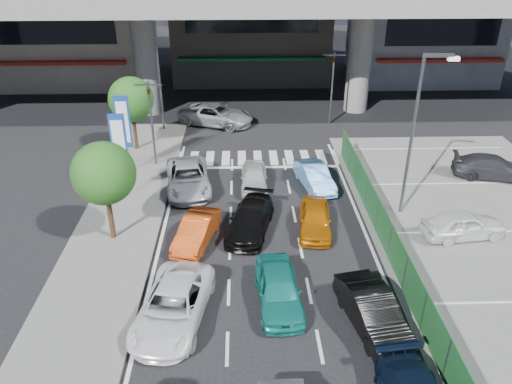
{
  "coord_description": "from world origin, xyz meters",
  "views": [
    {
      "loc": [
        -1.0,
        -15.62,
        12.85
      ],
      "look_at": [
        -0.37,
        4.45,
        2.13
      ],
      "focal_mm": 35.0,
      "sensor_mm": 36.0,
      "label": 1
    }
  ],
  "objects_px": {
    "traffic_light_right": "(333,70)",
    "tree_far": "(131,99)",
    "crossing_wagon_silver": "(216,115)",
    "parked_sedan_dgrey": "(493,167)",
    "tree_near": "(104,174)",
    "sedan_white_front_mid": "(254,177)",
    "street_lamp_left": "(161,63)",
    "signboard_near": "(119,145)",
    "street_lamp_right": "(418,124)",
    "taxi_teal_mid": "(279,289)",
    "traffic_light_left": "(150,103)",
    "kei_truck_front_right": "(314,176)",
    "signboard_far": "(123,124)",
    "traffic_cone": "(384,228)",
    "wagon_silver_front_left": "(188,178)",
    "sedan_white_mid_left": "(173,306)",
    "hatch_black_mid_right": "(373,312)",
    "parked_sedan_white": "(464,225)",
    "taxi_orange_left": "(197,231)",
    "taxi_orange_right": "(315,219)",
    "sedan_black_mid": "(250,220)"
  },
  "relations": [
    {
      "from": "traffic_light_right",
      "to": "tree_far",
      "type": "distance_m",
      "value": 14.05
    },
    {
      "from": "crossing_wagon_silver",
      "to": "parked_sedan_dgrey",
      "type": "bearing_deg",
      "value": -99.03
    },
    {
      "from": "tree_near",
      "to": "sedan_white_front_mid",
      "type": "bearing_deg",
      "value": 37.19
    },
    {
      "from": "street_lamp_left",
      "to": "signboard_near",
      "type": "relative_size",
      "value": 1.7
    },
    {
      "from": "street_lamp_right",
      "to": "tree_far",
      "type": "bearing_deg",
      "value": 150.42
    },
    {
      "from": "taxi_teal_mid",
      "to": "sedan_white_front_mid",
      "type": "bearing_deg",
      "value": 90.63
    },
    {
      "from": "street_lamp_right",
      "to": "tree_near",
      "type": "xyz_separation_m",
      "value": [
        -14.17,
        -2.0,
        -1.38
      ]
    },
    {
      "from": "traffic_light_left",
      "to": "signboard_near",
      "type": "relative_size",
      "value": 1.11
    },
    {
      "from": "crossing_wagon_silver",
      "to": "kei_truck_front_right",
      "type": "bearing_deg",
      "value": -129.01
    },
    {
      "from": "tree_far",
      "to": "kei_truck_front_right",
      "type": "distance_m",
      "value": 12.44
    },
    {
      "from": "street_lamp_right",
      "to": "signboard_near",
      "type": "xyz_separation_m",
      "value": [
        -14.37,
        1.99,
        -1.71
      ]
    },
    {
      "from": "street_lamp_left",
      "to": "taxi_teal_mid",
      "type": "xyz_separation_m",
      "value": [
        6.66,
        -18.69,
        -4.08
      ]
    },
    {
      "from": "signboard_far",
      "to": "sedan_white_front_mid",
      "type": "bearing_deg",
      "value": -14.98
    },
    {
      "from": "street_lamp_left",
      "to": "traffic_cone",
      "type": "height_order",
      "value": "street_lamp_left"
    },
    {
      "from": "wagon_silver_front_left",
      "to": "crossing_wagon_silver",
      "type": "bearing_deg",
      "value": 75.57
    },
    {
      "from": "traffic_light_right",
      "to": "street_lamp_left",
      "type": "height_order",
      "value": "street_lamp_left"
    },
    {
      "from": "signboard_far",
      "to": "sedan_white_mid_left",
      "type": "relative_size",
      "value": 0.96
    },
    {
      "from": "signboard_far",
      "to": "traffic_light_left",
      "type": "bearing_deg",
      "value": 35.7
    },
    {
      "from": "signboard_near",
      "to": "kei_truck_front_right",
      "type": "distance_m",
      "value": 10.54
    },
    {
      "from": "hatch_black_mid_right",
      "to": "parked_sedan_white",
      "type": "bearing_deg",
      "value": 33.97
    },
    {
      "from": "street_lamp_left",
      "to": "kei_truck_front_right",
      "type": "relative_size",
      "value": 2.09
    },
    {
      "from": "taxi_teal_mid",
      "to": "street_lamp_right",
      "type": "bearing_deg",
      "value": 41.05
    },
    {
      "from": "kei_truck_front_right",
      "to": "crossing_wagon_silver",
      "type": "xyz_separation_m",
      "value": [
        -5.82,
        10.07,
        0.12
      ]
    },
    {
      "from": "signboard_near",
      "to": "kei_truck_front_right",
      "type": "relative_size",
      "value": 1.23
    },
    {
      "from": "signboard_far",
      "to": "sedan_white_mid_left",
      "type": "xyz_separation_m",
      "value": [
        4.02,
        -12.52,
        -2.38
      ]
    },
    {
      "from": "traffic_light_right",
      "to": "taxi_teal_mid",
      "type": "xyz_separation_m",
      "value": [
        -5.17,
        -19.69,
        -3.25
      ]
    },
    {
      "from": "parked_sedan_white",
      "to": "signboard_near",
      "type": "bearing_deg",
      "value": 67.66
    },
    {
      "from": "wagon_silver_front_left",
      "to": "traffic_cone",
      "type": "xyz_separation_m",
      "value": [
        9.56,
        -5.03,
        -0.24
      ]
    },
    {
      "from": "taxi_teal_mid",
      "to": "hatch_black_mid_right",
      "type": "bearing_deg",
      "value": -26.34
    },
    {
      "from": "tree_far",
      "to": "taxi_orange_left",
      "type": "relative_size",
      "value": 1.3
    },
    {
      "from": "kei_truck_front_right",
      "to": "parked_sedan_dgrey",
      "type": "relative_size",
      "value": 0.86
    },
    {
      "from": "sedan_white_mid_left",
      "to": "traffic_cone",
      "type": "bearing_deg",
      "value": 40.06
    },
    {
      "from": "traffic_light_left",
      "to": "traffic_light_right",
      "type": "relative_size",
      "value": 1.0
    },
    {
      "from": "traffic_light_left",
      "to": "sedan_white_mid_left",
      "type": "height_order",
      "value": "traffic_light_left"
    },
    {
      "from": "parked_sedan_white",
      "to": "taxi_orange_right",
      "type": "bearing_deg",
      "value": 75.4
    },
    {
      "from": "traffic_light_right",
      "to": "taxi_teal_mid",
      "type": "bearing_deg",
      "value": -104.71
    },
    {
      "from": "street_lamp_right",
      "to": "traffic_light_left",
      "type": "bearing_deg",
      "value": 155.84
    },
    {
      "from": "taxi_teal_mid",
      "to": "sedan_black_mid",
      "type": "xyz_separation_m",
      "value": [
        -0.98,
        5.19,
        -0.06
      ]
    },
    {
      "from": "signboard_near",
      "to": "tree_far",
      "type": "relative_size",
      "value": 0.98
    },
    {
      "from": "tree_near",
      "to": "taxi_orange_left",
      "type": "distance_m",
      "value": 4.79
    },
    {
      "from": "sedan_white_front_mid",
      "to": "traffic_light_left",
      "type": "bearing_deg",
      "value": 154.62
    },
    {
      "from": "taxi_teal_mid",
      "to": "crossing_wagon_silver",
      "type": "relative_size",
      "value": 0.75
    },
    {
      "from": "traffic_light_left",
      "to": "tree_far",
      "type": "height_order",
      "value": "traffic_light_left"
    },
    {
      "from": "street_lamp_right",
      "to": "street_lamp_left",
      "type": "relative_size",
      "value": 1.0
    },
    {
      "from": "kei_truck_front_right",
      "to": "parked_sedan_dgrey",
      "type": "distance_m",
      "value": 10.38
    },
    {
      "from": "hatch_black_mid_right",
      "to": "parked_sedan_white",
      "type": "xyz_separation_m",
      "value": [
        5.58,
        5.71,
        0.02
      ]
    },
    {
      "from": "signboard_near",
      "to": "street_lamp_right",
      "type": "bearing_deg",
      "value": -7.9
    },
    {
      "from": "traffic_light_right",
      "to": "tree_near",
      "type": "distance_m",
      "value": 19.53
    },
    {
      "from": "signboard_far",
      "to": "crossing_wagon_silver",
      "type": "xyz_separation_m",
      "value": [
        4.78,
        8.06,
        -2.32
      ]
    },
    {
      "from": "taxi_teal_mid",
      "to": "sedan_white_front_mid",
      "type": "xyz_separation_m",
      "value": [
        -0.67,
        9.75,
        -0.08
      ]
    }
  ]
}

